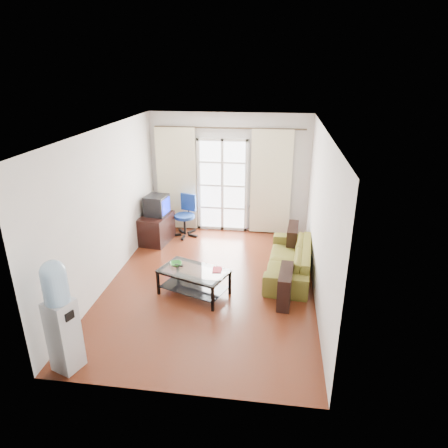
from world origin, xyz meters
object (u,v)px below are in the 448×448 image
Objects in this scene: sofa at (289,259)px; task_chair at (185,224)px; water_cooler at (60,314)px; crt_tv at (156,205)px; tv_stand at (156,228)px; coffee_table at (194,279)px.

sofa is 2.14× the size of task_chair.
water_cooler is at bearing -80.39° from task_chair.
water_cooler is (-2.85, -2.93, 0.52)m from sofa.
tv_stand is at bearing -84.23° from crt_tv.
task_chair is 0.61× the size of water_cooler.
coffee_table is at bearing 77.43° from water_cooler.
coffee_table is at bearing -54.00° from sofa.
tv_stand is 4.03m from water_cooler.
tv_stand is (-1.27, 2.05, 0.01)m from coffee_table.
water_cooler is (-0.53, -4.44, 0.53)m from task_chair.
water_cooler is at bearing -39.51° from sofa.
water_cooler is (-1.24, -1.95, 0.51)m from coffee_table.
task_chair is at bearing 47.02° from tv_stand.
coffee_table is at bearing -57.52° from task_chair.
sofa is 4.12m from water_cooler.
sofa reaches higher than coffee_table.
tv_stand reaches higher than coffee_table.
sofa is at bearing -11.97° from tv_stand.
water_cooler is (0.02, -4.00, 0.50)m from tv_stand.
crt_tv is 0.86m from task_chair.
crt_tv reaches higher than tv_stand.
crt_tv is at bearing -129.60° from task_chair.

